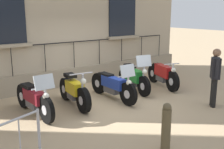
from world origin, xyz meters
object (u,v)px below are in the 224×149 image
at_px(motorcycle_maroon, 34,99).
at_px(motorcycle_red, 163,75).
at_px(bollard, 166,127).
at_px(pedestrian_standing, 215,74).
at_px(motorcycle_yellow, 74,92).
at_px(motorcycle_green, 134,78).
at_px(motorcycle_blue, 113,85).

bearing_deg(motorcycle_maroon, motorcycle_red, 88.00).
bearing_deg(bollard, pedestrian_standing, 106.50).
height_order(motorcycle_yellow, motorcycle_green, motorcycle_green).
relative_size(motorcycle_blue, motorcycle_red, 1.11).
bearing_deg(motorcycle_red, motorcycle_green, -99.27).
distance_m(motorcycle_blue, motorcycle_red, 2.28).
xyz_separation_m(bollard, pedestrian_standing, (-0.89, 3.00, 0.44)).
xyz_separation_m(motorcycle_green, bollard, (3.37, -2.22, 0.03)).
distance_m(bollard, pedestrian_standing, 3.16).
bearing_deg(motorcycle_red, pedestrian_standing, -10.41).
xyz_separation_m(motorcycle_blue, motorcycle_green, (-0.24, 1.08, 0.02)).
relative_size(bollard, pedestrian_standing, 0.59).
xyz_separation_m(motorcycle_maroon, motorcycle_red, (0.16, 4.70, 0.02)).
distance_m(motorcycle_maroon, pedestrian_standing, 4.96).
bearing_deg(motorcycle_maroon, motorcycle_blue, 85.13).
relative_size(motorcycle_maroon, motorcycle_blue, 0.96).
height_order(motorcycle_yellow, pedestrian_standing, pedestrian_standing).
bearing_deg(motorcycle_maroon, pedestrian_standing, 60.23).
distance_m(motorcycle_maroon, motorcycle_red, 4.70).
bearing_deg(motorcycle_blue, motorcycle_red, 91.05).
bearing_deg(pedestrian_standing, motorcycle_yellow, -128.29).
bearing_deg(motorcycle_maroon, motorcycle_green, 90.52).
bearing_deg(bollard, motorcycle_maroon, -158.98).
height_order(motorcycle_green, motorcycle_red, motorcycle_green).
height_order(motorcycle_blue, bollard, motorcycle_blue).
distance_m(motorcycle_green, bollard, 4.03).
height_order(motorcycle_maroon, motorcycle_green, motorcycle_green).
bearing_deg(motorcycle_maroon, motorcycle_yellow, 89.87).
relative_size(motorcycle_yellow, bollard, 2.02).
bearing_deg(bollard, motorcycle_blue, 160.03).
bearing_deg(bollard, motorcycle_green, 146.64).
bearing_deg(motorcycle_green, motorcycle_blue, -77.59).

